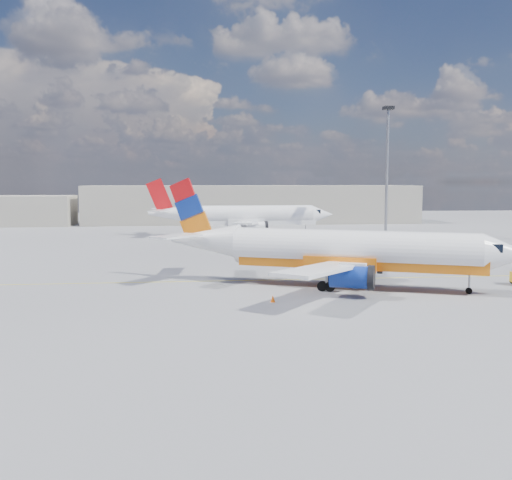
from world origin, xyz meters
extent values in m
plane|color=slate|center=(0.00, 0.00, 0.00)|extent=(240.00, 240.00, 0.00)
cube|color=yellow|center=(0.00, 3.00, 0.01)|extent=(70.00, 0.15, 0.01)
cube|color=#B7AF9E|center=(5.00, 75.00, 4.00)|extent=(70.00, 14.00, 8.00)
cube|color=#B7AF9E|center=(-45.00, 72.00, 3.00)|extent=(26.00, 10.00, 6.00)
cylinder|color=white|center=(5.76, -1.43, 3.27)|extent=(19.59, 10.60, 3.09)
cone|color=white|center=(16.63, -6.01, 3.27)|extent=(4.54, 4.25, 3.09)
cone|color=white|center=(-6.37, 3.68, 3.58)|extent=(6.99, 5.17, 2.93)
cube|color=black|center=(15.46, -5.52, 3.77)|extent=(2.23, 2.52, 0.64)
cube|color=orange|center=(6.18, -1.61, 2.22)|extent=(19.38, 10.10, 1.09)
cube|color=white|center=(6.97, 4.95, 2.45)|extent=(4.55, 11.21, 0.73)
cube|color=white|center=(2.04, -6.76, 2.45)|extent=(8.86, 10.45, 0.73)
cylinder|color=navy|center=(7.76, 2.15, 1.59)|extent=(3.68, 2.86, 1.72)
cylinder|color=navy|center=(4.59, -5.37, 1.59)|extent=(3.68, 2.86, 1.72)
cylinder|color=black|center=(9.10, 1.59, 1.59)|extent=(1.16, 1.93, 1.91)
cylinder|color=black|center=(5.93, -5.93, 1.59)|extent=(1.16, 1.93, 1.91)
cube|color=orange|center=(-7.62, 4.21, 6.35)|extent=(4.03, 1.91, 5.66)
cube|color=white|center=(-6.49, 6.88, 4.17)|extent=(2.37, 4.69, 0.16)
cube|color=white|center=(-8.75, 1.53, 4.17)|extent=(4.48, 4.74, 0.16)
cylinder|color=gray|center=(14.12, -4.96, 1.13)|extent=(0.21, 0.21, 1.91)
cylinder|color=black|center=(14.12, -4.96, 0.25)|extent=(0.55, 0.40, 0.51)
cylinder|color=black|center=(4.93, 1.28, 0.41)|extent=(0.89, 0.64, 0.82)
cylinder|color=black|center=(3.24, -2.73, 0.41)|extent=(0.89, 0.64, 0.82)
cylinder|color=white|center=(1.88, 46.53, 3.34)|extent=(20.45, 3.61, 3.15)
cone|color=white|center=(13.93, 46.80, 3.34)|extent=(3.78, 3.23, 3.15)
cone|color=white|center=(-11.55, 46.22, 3.66)|extent=(6.55, 3.14, 2.99)
cube|color=black|center=(12.63, 46.77, 3.84)|extent=(1.62, 2.17, 0.65)
cube|color=white|center=(2.35, 46.54, 2.27)|extent=(20.44, 3.06, 1.11)
cube|color=white|center=(0.35, 52.98, 2.50)|extent=(5.79, 11.51, 0.74)
cube|color=white|center=(0.64, 40.01, 2.50)|extent=(5.34, 11.50, 0.74)
cylinder|color=white|center=(2.25, 50.71, 1.62)|extent=(3.37, 1.84, 1.76)
cylinder|color=white|center=(2.44, 42.37, 1.62)|extent=(3.37, 1.84, 1.76)
cylinder|color=black|center=(3.74, 50.74, 1.62)|extent=(0.51, 1.96, 1.95)
cylinder|color=black|center=(3.92, 42.40, 1.62)|extent=(0.51, 1.96, 1.95)
cube|color=red|center=(-12.94, 46.19, 6.49)|extent=(4.35, 0.38, 5.78)
cube|color=white|center=(-13.00, 49.16, 4.26)|extent=(3.45, 5.05, 0.17)
cube|color=white|center=(-12.87, 43.23, 4.26)|extent=(3.28, 5.02, 0.17)
cylinder|color=gray|center=(11.15, 46.74, 1.16)|extent=(0.17, 0.17, 1.95)
cylinder|color=black|center=(11.15, 46.74, 0.26)|extent=(0.52, 0.23, 0.52)
cylinder|color=black|center=(-0.02, 48.71, 0.42)|extent=(0.84, 0.37, 0.83)
cylinder|color=black|center=(0.08, 44.26, 0.42)|extent=(0.84, 0.37, 0.83)
cylinder|color=black|center=(20.02, -0.97, 0.22)|extent=(0.46, 0.26, 0.43)
cube|color=white|center=(-1.61, -6.60, 0.02)|extent=(0.42, 0.42, 0.04)
cone|color=#FF5F0A|center=(-1.61, -6.60, 0.31)|extent=(0.35, 0.35, 0.54)
cylinder|color=gray|center=(21.69, 37.23, 9.74)|extent=(0.43, 0.43, 19.48)
cube|color=black|center=(21.69, 37.23, 19.77)|extent=(1.46, 1.46, 0.49)
camera|label=1|loc=(-7.07, -46.95, 8.73)|focal=40.00mm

